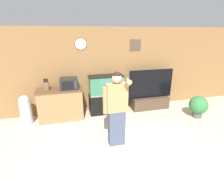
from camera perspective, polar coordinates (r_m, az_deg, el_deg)
ground_plane at (r=3.66m, az=8.02°, el=-23.79°), size 18.00×18.00×0.00m
wall_back_paneled at (r=5.54m, az=-2.47°, el=6.36°), size 10.00×0.08×2.60m
counter_island at (r=5.26m, az=-16.34°, el=-4.62°), size 1.26×0.58×0.93m
microwave at (r=5.04m, az=-13.91°, el=1.97°), size 0.49×0.40×0.30m
knife_block at (r=5.08m, az=-20.70°, el=1.11°), size 0.14×0.12×0.33m
aquarium_on_stand at (r=5.43m, az=-1.93°, el=-1.60°), size 1.05×0.44×1.20m
tv_on_stand at (r=5.92m, az=12.33°, el=-2.57°), size 1.48×0.40×1.32m
person_standing at (r=3.78m, az=1.41°, el=-6.18°), size 0.53×0.40×1.69m
potted_plant at (r=5.81m, az=26.34°, el=-4.74°), size 0.54×0.54×0.65m
trash_bin at (r=5.38m, az=-26.35°, el=-5.82°), size 0.32×0.32×0.83m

